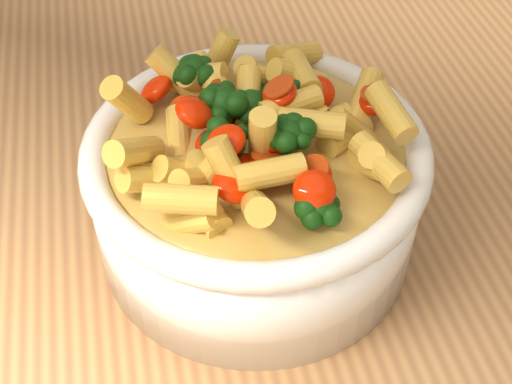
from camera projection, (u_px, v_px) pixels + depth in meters
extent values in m
cube|color=tan|center=(135.00, 205.00, 0.62)|extent=(1.20, 0.80, 0.04)
cylinder|color=tan|center=(457.00, 195.00, 1.26)|extent=(0.05, 0.05, 0.86)
cylinder|color=white|center=(256.00, 196.00, 0.54)|extent=(0.24, 0.24, 0.10)
ellipsoid|color=white|center=(256.00, 223.00, 0.56)|extent=(0.22, 0.22, 0.04)
torus|color=white|center=(256.00, 149.00, 0.50)|extent=(0.25, 0.25, 0.02)
ellipsoid|color=#F1B252|center=(256.00, 149.00, 0.50)|extent=(0.21, 0.21, 0.02)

